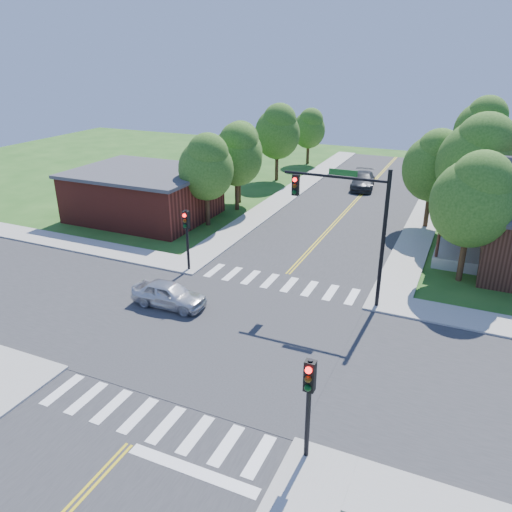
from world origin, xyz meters
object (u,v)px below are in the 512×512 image
at_px(signal_mast_ne, 351,214).
at_px(car_silver, 169,295).
at_px(signal_pole_se, 309,392).
at_px(car_dgrey, 363,181).
at_px(signal_pole_nw, 187,229).

xyz_separation_m(signal_mast_ne, car_silver, (-8.10, -4.25, -4.18)).
distance_m(signal_mast_ne, car_silver, 10.05).
distance_m(signal_pole_se, car_silver, 12.17).
bearing_deg(car_dgrey, signal_mast_ne, -87.75).
bearing_deg(car_silver, signal_pole_nw, 17.62).
xyz_separation_m(car_silver, car_dgrey, (3.74, 27.38, 0.07)).
relative_size(signal_pole_nw, car_dgrey, 0.71).
relative_size(signal_mast_ne, signal_pole_se, 1.89).
distance_m(car_silver, car_dgrey, 27.63).
relative_size(signal_mast_ne, signal_pole_nw, 1.89).
xyz_separation_m(signal_pole_se, car_silver, (-9.78, 6.97, -1.99)).
height_order(signal_mast_ne, signal_pole_nw, signal_mast_ne).
height_order(signal_pole_se, signal_pole_nw, same).
height_order(signal_mast_ne, car_silver, signal_mast_ne).
distance_m(signal_pole_nw, car_silver, 4.89).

